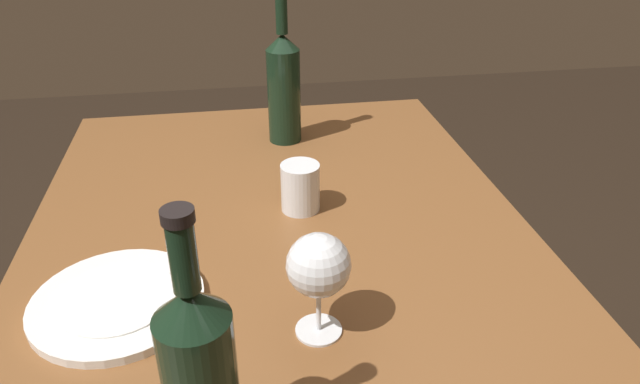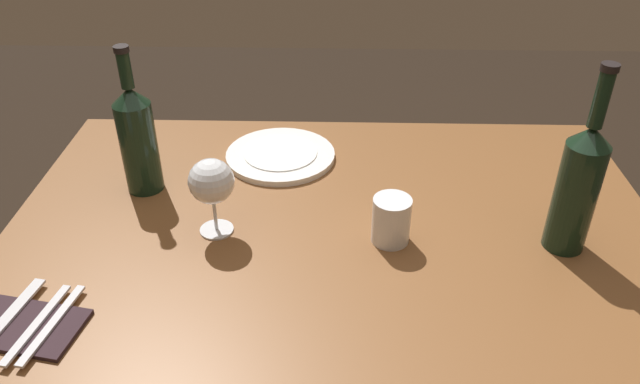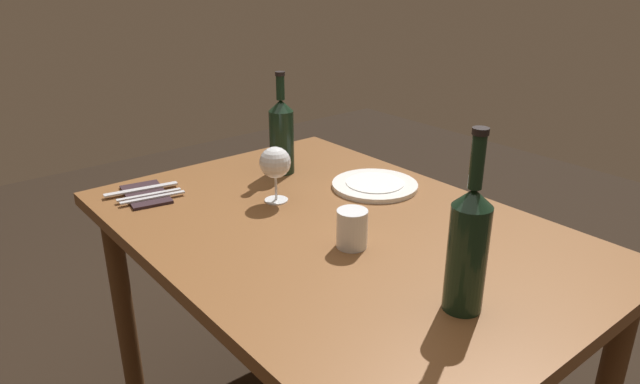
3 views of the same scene
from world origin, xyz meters
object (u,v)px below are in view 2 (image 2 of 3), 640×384
(wine_bottle, at_px, (579,185))
(fork_outer, at_px, (53,324))
(water_tumbler, at_px, (392,222))
(dinner_plate, at_px, (281,155))
(fork_inner, at_px, (38,324))
(wine_glass_left, at_px, (212,183))
(wine_bottle_second, at_px, (138,137))
(folded_napkin, at_px, (23,326))
(table_knife, at_px, (4,323))

(wine_bottle, height_order, fork_outer, wine_bottle)
(water_tumbler, relative_size, dinner_plate, 0.36)
(fork_inner, bearing_deg, wine_glass_left, -132.17)
(wine_bottle_second, bearing_deg, dinner_plate, -154.24)
(dinner_plate, bearing_deg, wine_bottle, 150.87)
(wine_bottle, relative_size, folded_napkin, 1.76)
(water_tumbler, relative_size, table_knife, 0.44)
(wine_glass_left, relative_size, wine_bottle, 0.43)
(wine_glass_left, height_order, fork_outer, wine_glass_left)
(fork_outer, bearing_deg, wine_bottle, -164.71)
(dinner_plate, bearing_deg, wine_bottle_second, 25.76)
(fork_outer, relative_size, table_knife, 0.85)
(folded_napkin, height_order, table_knife, table_knife)
(wine_bottle_second, relative_size, table_knife, 1.52)
(folded_napkin, xyz_separation_m, table_knife, (0.03, 0.00, 0.01))
(dinner_plate, bearing_deg, table_knife, 54.15)
(wine_bottle, relative_size, table_knife, 1.73)
(water_tumbler, height_order, dinner_plate, water_tumbler)
(fork_inner, bearing_deg, wine_bottle_second, -98.78)
(fork_outer, bearing_deg, table_knife, 0.00)
(wine_bottle_second, bearing_deg, wine_bottle, 168.11)
(table_knife, bearing_deg, fork_outer, 180.00)
(wine_glass_left, distance_m, wine_bottle, 0.67)
(wine_bottle_second, distance_m, dinner_plate, 0.33)
(wine_bottle_second, relative_size, fork_outer, 1.78)
(wine_glass_left, height_order, table_knife, wine_glass_left)
(fork_inner, bearing_deg, table_knife, 0.00)
(dinner_plate, relative_size, table_knife, 1.21)
(folded_napkin, relative_size, fork_outer, 1.15)
(wine_bottle, xyz_separation_m, fork_inner, (0.91, 0.24, -0.12))
(wine_bottle, bearing_deg, fork_inner, 14.89)
(water_tumbler, bearing_deg, wine_bottle, 178.73)
(wine_bottle_second, relative_size, dinner_plate, 1.26)
(wine_bottle_second, height_order, fork_outer, wine_bottle_second)
(water_tumbler, distance_m, folded_napkin, 0.66)
(wine_bottle, xyz_separation_m, table_knife, (0.96, 0.24, -0.12))
(wine_glass_left, relative_size, fork_outer, 0.88)
(wine_glass_left, distance_m, wine_bottle_second, 0.23)
(wine_bottle_second, bearing_deg, fork_outer, 84.59)
(wine_glass_left, height_order, folded_napkin, wine_glass_left)
(dinner_plate, bearing_deg, folded_napkin, 56.24)
(fork_outer, bearing_deg, fork_inner, 0.00)
(fork_outer, height_order, table_knife, same)
(wine_bottle_second, xyz_separation_m, dinner_plate, (-0.28, -0.14, -0.12))
(fork_outer, distance_m, table_knife, 0.08)
(wine_bottle, distance_m, dinner_plate, 0.66)
(wine_bottle, xyz_separation_m, water_tumbler, (0.33, -0.01, -0.09))
(wine_glass_left, relative_size, fork_inner, 0.88)
(water_tumbler, xyz_separation_m, folded_napkin, (0.61, 0.25, -0.04))
(wine_glass_left, xyz_separation_m, fork_inner, (0.24, 0.27, -0.10))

